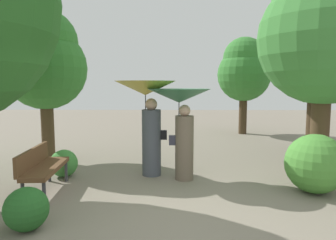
{
  "coord_description": "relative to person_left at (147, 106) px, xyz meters",
  "views": [
    {
      "loc": [
        0.11,
        -4.61,
        1.98
      ],
      "look_at": [
        0.0,
        2.58,
        1.17
      ],
      "focal_mm": 33.21,
      "sensor_mm": 36.0,
      "label": 1
    }
  ],
  "objects": [
    {
      "name": "ground_plane",
      "position": [
        0.44,
        -2.08,
        -1.54
      ],
      "size": [
        40.0,
        40.0,
        0.0
      ],
      "primitive_type": "plane",
      "color": "gray"
    },
    {
      "name": "person_left",
      "position": [
        0.0,
        0.0,
        0.0
      ],
      "size": [
        1.32,
        1.32,
        2.07
      ],
      "rotation": [
        0.0,
        0.0,
        1.57
      ],
      "color": "#474C56",
      "rests_on": "ground"
    },
    {
      "name": "person_right",
      "position": [
        0.71,
        -0.3,
        -0.09
      ],
      "size": [
        1.31,
        1.31,
        1.9
      ],
      "rotation": [
        0.0,
        0.0,
        1.57
      ],
      "color": "#6B5B4C",
      "rests_on": "ground"
    },
    {
      "name": "park_bench",
      "position": [
        -1.86,
        -1.17,
        -1.03
      ],
      "size": [
        0.6,
        1.53,
        0.83
      ],
      "rotation": [
        0.0,
        0.0,
        1.64
      ],
      "color": "#38383D",
      "rests_on": "ground"
    },
    {
      "name": "tree_near_left",
      "position": [
        -2.66,
        1.15,
        1.06
      ],
      "size": [
        2.07,
        2.07,
        3.87
      ],
      "color": "#4C3823",
      "rests_on": "ground"
    },
    {
      "name": "tree_near_right",
      "position": [
        4.6,
        2.24,
        1.55
      ],
      "size": [
        2.78,
        2.78,
        4.72
      ],
      "color": "#42301E",
      "rests_on": "ground"
    },
    {
      "name": "tree_mid_right",
      "position": [
        3.77,
        0.09,
        1.66
      ],
      "size": [
        2.8,
        2.8,
        4.86
      ],
      "color": "#4C3823",
      "rests_on": "ground"
    },
    {
      "name": "tree_far_back",
      "position": [
        3.4,
        5.92,
        1.05
      ],
      "size": [
        2.12,
        2.12,
        3.88
      ],
      "color": "#42301E",
      "rests_on": "ground"
    },
    {
      "name": "bush_path_left",
      "position": [
        -1.81,
        -0.16,
        -1.24
      ],
      "size": [
        0.59,
        0.59,
        0.59
      ],
      "primitive_type": "sphere",
      "color": "#428C3D",
      "rests_on": "ground"
    },
    {
      "name": "bush_path_right",
      "position": [
        -1.45,
        -2.66,
        -1.24
      ],
      "size": [
        0.6,
        0.6,
        0.6
      ],
      "primitive_type": "sphere",
      "color": "#235B23",
      "rests_on": "ground"
    },
    {
      "name": "bush_behind_bench",
      "position": [
        3.17,
        -1.08,
        -0.99
      ],
      "size": [
        1.09,
        1.09,
        1.09
      ],
      "primitive_type": "sphere",
      "color": "#4C9338",
      "rests_on": "ground"
    }
  ]
}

